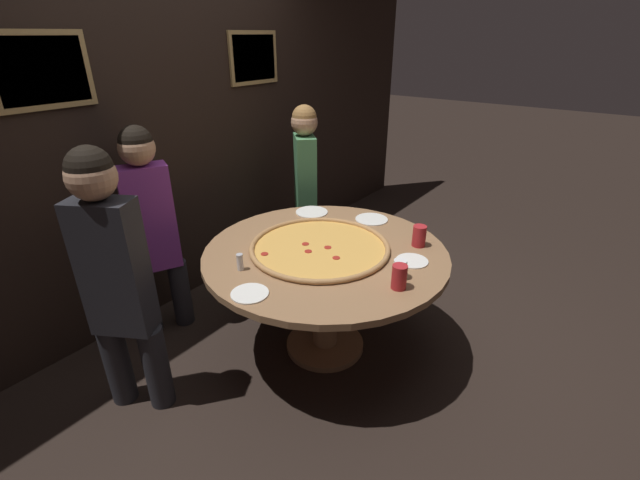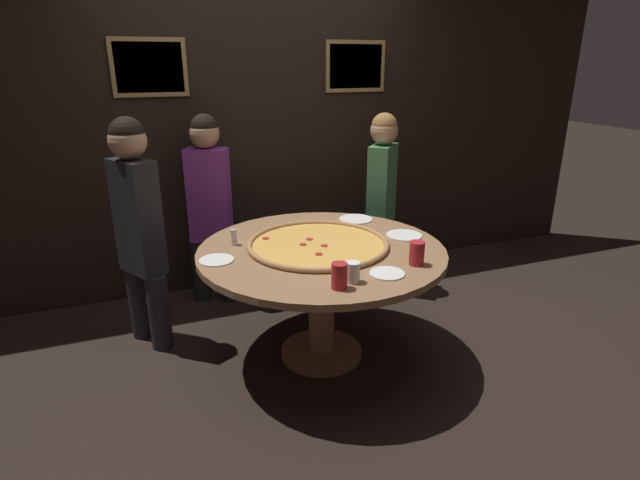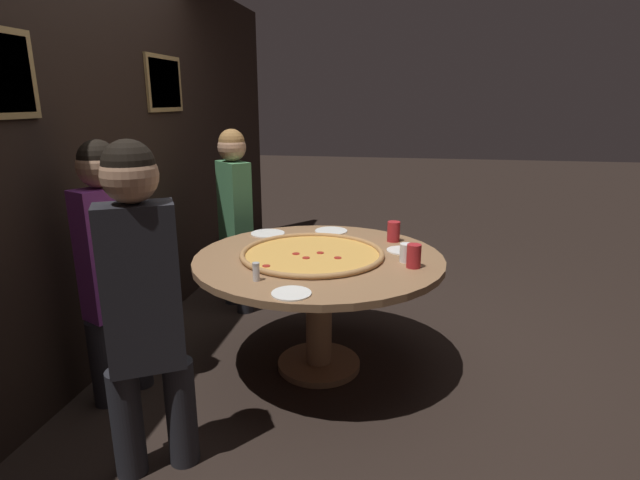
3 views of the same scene
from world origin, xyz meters
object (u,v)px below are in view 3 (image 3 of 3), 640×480
(drink_cup_centre_back, at_px, (406,253))
(white_plate_near_front, at_px, (331,231))
(diner_side_right, at_px, (109,258))
(drink_cup_near_right, at_px, (394,232))
(white_plate_right_side, at_px, (402,250))
(giant_pizza, at_px, (312,254))
(condiment_shaker, at_px, (256,272))
(diner_far_left, at_px, (235,210))
(dining_table, at_px, (319,278))
(white_plate_left_side, at_px, (291,293))
(white_plate_beside_cup, at_px, (268,233))
(drink_cup_near_left, at_px, (414,256))
(diner_far_right, at_px, (142,296))

(drink_cup_centre_back, relative_size, white_plate_near_front, 0.47)
(drink_cup_centre_back, relative_size, diner_side_right, 0.07)
(drink_cup_near_right, height_order, white_plate_right_side, drink_cup_near_right)
(giant_pizza, xyz_separation_m, white_plate_near_front, (0.58, -0.03, -0.01))
(drink_cup_centre_back, bearing_deg, white_plate_right_side, 6.81)
(condiment_shaker, height_order, diner_far_left, diner_far_left)
(dining_table, bearing_deg, white_plate_left_side, 177.95)
(drink_cup_near_right, height_order, white_plate_left_side, drink_cup_near_right)
(white_plate_near_front, bearing_deg, white_plate_beside_cup, 108.90)
(giant_pizza, xyz_separation_m, drink_cup_near_left, (-0.11, -0.59, 0.05))
(dining_table, bearing_deg, condiment_shaker, 153.17)
(white_plate_near_front, bearing_deg, white_plate_right_side, -128.08)
(dining_table, bearing_deg, white_plate_near_front, 1.38)
(drink_cup_centre_back, relative_size, diner_far_right, 0.07)
(giant_pizza, bearing_deg, diner_far_right, 151.95)
(drink_cup_near_left, distance_m, white_plate_right_side, 0.32)
(white_plate_near_front, relative_size, condiment_shaker, 2.35)
(white_plate_near_front, bearing_deg, diner_far_right, 160.55)
(white_plate_beside_cup, bearing_deg, dining_table, -134.50)
(drink_cup_centre_back, bearing_deg, white_plate_beside_cup, 64.25)
(dining_table, xyz_separation_m, drink_cup_near_left, (-0.12, -0.55, 0.21))
(dining_table, height_order, giant_pizza, giant_pizza)
(drink_cup_near_left, bearing_deg, white_plate_right_side, 12.67)
(dining_table, distance_m, white_plate_near_front, 0.59)
(giant_pizza, bearing_deg, white_plate_near_front, -2.50)
(dining_table, distance_m, diner_far_left, 1.18)
(white_plate_beside_cup, height_order, diner_side_right, diner_side_right)
(diner_side_right, bearing_deg, drink_cup_near_left, 127.92)
(drink_cup_near_left, distance_m, white_plate_left_side, 0.77)
(dining_table, distance_m, drink_cup_near_left, 0.60)
(giant_pizza, xyz_separation_m, white_plate_beside_cup, (0.44, 0.40, -0.01))
(dining_table, xyz_separation_m, white_plate_near_front, (0.57, 0.01, 0.15))
(drink_cup_centre_back, distance_m, white_plate_near_front, 0.80)
(dining_table, distance_m, drink_cup_centre_back, 0.55)
(white_plate_beside_cup, xyz_separation_m, condiment_shaker, (-0.90, -0.19, 0.05))
(diner_side_right, distance_m, diner_far_left, 1.34)
(drink_cup_near_right, height_order, white_plate_near_front, drink_cup_near_right)
(diner_far_right, bearing_deg, condiment_shaker, -151.52)
(giant_pizza, relative_size, drink_cup_near_left, 6.49)
(giant_pizza, bearing_deg, white_plate_beside_cup, 42.31)
(drink_cup_near_right, xyz_separation_m, diner_far_left, (0.43, 1.24, 0.00))
(white_plate_left_side, bearing_deg, drink_cup_near_left, -48.93)
(drink_cup_near_right, bearing_deg, diner_far_left, 70.71)
(white_plate_near_front, height_order, white_plate_beside_cup, same)
(drink_cup_near_left, bearing_deg, giant_pizza, 79.12)
(drink_cup_near_right, bearing_deg, drink_cup_near_left, -166.07)
(diner_far_right, bearing_deg, dining_table, -149.17)
(giant_pizza, relative_size, diner_far_left, 0.60)
(drink_cup_near_right, bearing_deg, white_plate_beside_cup, 87.67)
(white_plate_beside_cup, xyz_separation_m, white_plate_right_side, (-0.25, -0.92, 0.00))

